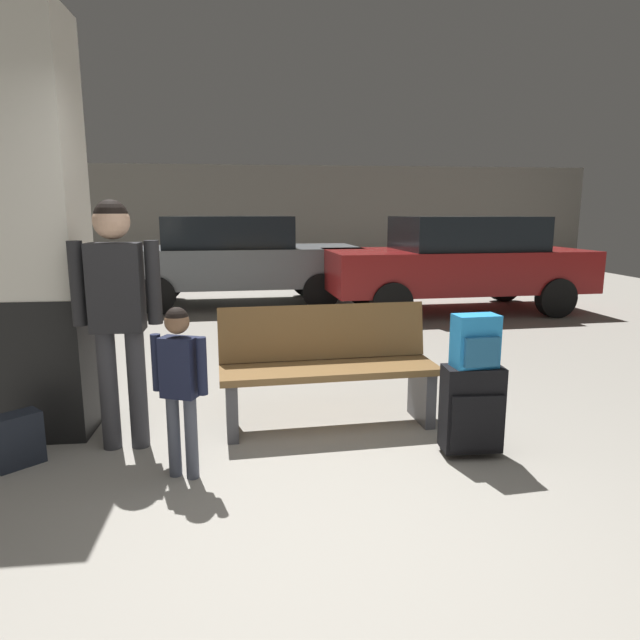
% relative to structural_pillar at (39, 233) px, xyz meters
% --- Properties ---
extents(ground_plane, '(18.00, 18.00, 0.10)m').
position_rel_structural_pillar_xyz_m(ground_plane, '(1.73, 2.35, -1.49)').
color(ground_plane, gray).
extents(garage_back_wall, '(18.00, 0.12, 2.80)m').
position_rel_structural_pillar_xyz_m(garage_back_wall, '(1.73, 11.21, -0.04)').
color(garage_back_wall, gray).
rests_on(garage_back_wall, ground_plane).
extents(structural_pillar, '(0.57, 0.57, 2.90)m').
position_rel_structural_pillar_xyz_m(structural_pillar, '(0.00, 0.00, 0.00)').
color(structural_pillar, black).
rests_on(structural_pillar, ground_plane).
extents(bench, '(1.63, 0.64, 0.89)m').
position_rel_structural_pillar_xyz_m(bench, '(2.00, -0.10, -1.00)').
color(bench, brown).
rests_on(bench, ground_plane).
extents(suitcase, '(0.39, 0.24, 0.60)m').
position_rel_structural_pillar_xyz_m(suitcase, '(2.86, -0.77, -1.12)').
color(suitcase, black).
rests_on(suitcase, ground_plane).
extents(backpack_bright, '(0.29, 0.21, 0.34)m').
position_rel_structural_pillar_xyz_m(backpack_bright, '(2.86, -0.77, -0.67)').
color(backpack_bright, '#268CD8').
rests_on(backpack_bright, suitcase).
extents(child, '(0.33, 0.25, 1.05)m').
position_rel_structural_pillar_xyz_m(child, '(1.02, -0.86, -0.80)').
color(child, '#4C5160').
rests_on(child, ground_plane).
extents(adult, '(0.57, 0.23, 1.66)m').
position_rel_structural_pillar_xyz_m(adult, '(0.58, -0.37, -0.41)').
color(adult, '#38383D').
rests_on(adult, ground_plane).
extents(backpack_dark_floor, '(0.32, 0.31, 0.34)m').
position_rel_structural_pillar_xyz_m(backpack_dark_floor, '(-0.04, -0.58, -1.27)').
color(backpack_dark_floor, '#1E232D').
rests_on(backpack_dark_floor, ground_plane).
extents(parked_car_far, '(4.18, 1.97, 1.51)m').
position_rel_structural_pillar_xyz_m(parked_car_far, '(1.15, 5.59, -0.63)').
color(parked_car_far, slate).
rests_on(parked_car_far, ground_plane).
extents(parked_car_near, '(4.20, 2.00, 1.51)m').
position_rel_structural_pillar_xyz_m(parked_car_near, '(4.69, 4.51, -0.63)').
color(parked_car_near, maroon).
rests_on(parked_car_near, ground_plane).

